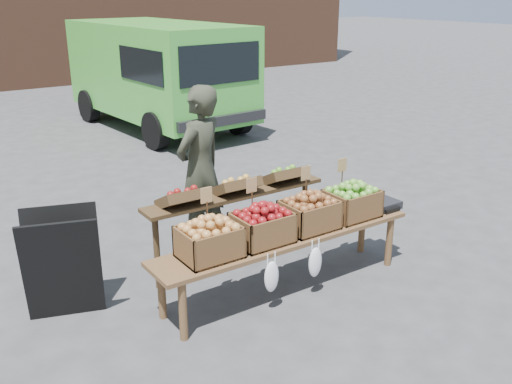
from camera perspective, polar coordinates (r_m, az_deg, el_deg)
ground at (r=6.29m, az=5.89°, el=-6.29°), size 80.00×80.00×0.00m
delivery_van at (r=11.99m, az=-9.73°, el=11.31°), size 2.49×4.85×2.11m
vendor at (r=6.16m, az=-5.59°, el=2.25°), size 0.78×0.66×1.82m
chalkboard_sign at (r=5.26m, az=-18.77°, el=-6.86°), size 0.73×0.54×0.98m
back_table at (r=5.87m, az=-1.98°, el=-2.61°), size 2.10×0.44×1.04m
display_bench at (r=5.48m, az=2.97°, el=-7.04°), size 2.70×0.56×0.57m
crate_golden_apples at (r=4.88m, az=-4.71°, el=-5.03°), size 0.50×0.40×0.28m
crate_russet_pears at (r=5.15m, az=0.61°, el=-3.60°), size 0.50×0.40×0.28m
crate_red_apples at (r=5.46m, az=5.35°, el=-2.30°), size 0.50×0.40×0.28m
crate_green_apples at (r=5.81m, az=9.55°, el=-1.13°), size 0.50×0.40×0.28m
weighing_scale at (r=6.13m, az=12.39°, el=-1.19°), size 0.34×0.30×0.08m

